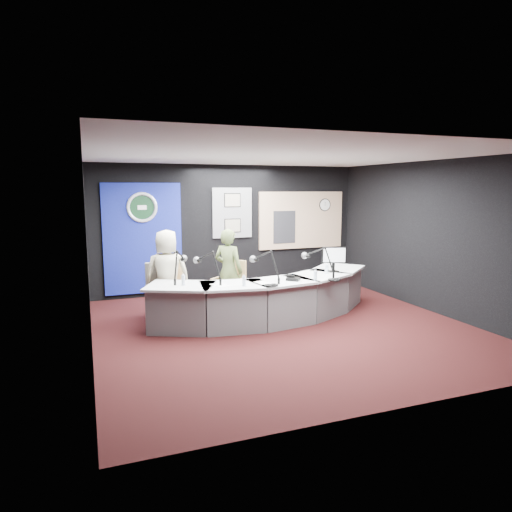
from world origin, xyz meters
name	(u,v)px	position (x,y,z in m)	size (l,w,h in m)	color
ground	(284,327)	(0.00, 0.00, 0.00)	(6.00, 6.00, 0.00)	black
ceiling	(286,155)	(0.00, 0.00, 2.80)	(6.00, 6.00, 0.02)	silver
wall_back	(230,229)	(0.00, 3.00, 1.40)	(6.00, 0.02, 2.80)	black
wall_front	(407,277)	(0.00, -3.00, 1.40)	(6.00, 0.02, 2.80)	black
wall_left	(87,253)	(-3.00, 0.00, 1.40)	(0.02, 6.00, 2.80)	black
wall_right	(434,237)	(3.00, 0.00, 1.40)	(0.02, 6.00, 2.80)	black
broadcast_desk	(269,298)	(-0.05, 0.55, 0.38)	(4.50, 1.90, 0.75)	silver
backdrop_panel	(143,239)	(-1.90, 2.97, 1.25)	(1.60, 0.05, 2.30)	navy
agency_seal	(142,207)	(-1.90, 2.93, 1.90)	(0.63, 0.63, 0.07)	silver
seal_center	(142,207)	(-1.90, 2.94, 1.90)	(0.48, 0.48, 0.01)	black
pinboard	(232,213)	(0.05, 2.97, 1.75)	(0.90, 0.04, 1.10)	slate
framed_photo_upper	(233,200)	(0.05, 2.94, 2.03)	(0.34, 0.02, 0.27)	gray
framed_photo_lower	(233,226)	(0.05, 2.94, 1.47)	(0.34, 0.02, 0.27)	gray
booth_window_frame	(301,220)	(1.75, 2.97, 1.55)	(2.12, 0.06, 1.32)	tan
booth_glow	(302,220)	(1.75, 2.96, 1.55)	(2.00, 0.02, 1.20)	#FCD09F
equipment_rack	(284,227)	(1.30, 2.94, 1.40)	(0.55, 0.02, 0.75)	black
wall_clock	(325,205)	(2.35, 2.94, 1.90)	(0.28, 0.28, 0.01)	white
armchair_left	(168,291)	(-1.71, 1.21, 0.49)	(0.55, 0.55, 0.98)	tan
armchair_right	(229,286)	(-0.58, 1.23, 0.49)	(0.55, 0.55, 0.98)	tan
draped_jacket	(160,282)	(-1.80, 1.45, 0.62)	(0.50, 0.10, 0.70)	slate
person_man	(167,275)	(-1.71, 1.21, 0.79)	(0.77, 0.50, 1.58)	beige
person_woman	(228,271)	(-0.58, 1.23, 0.78)	(0.57, 0.37, 1.56)	#4E5E31
computer_monitor	(334,255)	(1.27, 0.62, 1.07)	(0.41, 0.02, 0.28)	black
desk_phone	(293,279)	(0.23, 0.16, 0.78)	(0.21, 0.17, 0.05)	black
headphones_near	(334,280)	(0.87, -0.10, 0.77)	(0.20, 0.20, 0.03)	black
headphones_far	(271,285)	(-0.30, -0.15, 0.77)	(0.19, 0.19, 0.03)	black
paper_stack	(220,285)	(-1.03, 0.22, 0.75)	(0.21, 0.31, 0.00)	white
notepad	(262,283)	(-0.32, 0.16, 0.75)	(0.19, 0.27, 0.00)	white
boom_mic_a	(179,264)	(-1.58, 0.75, 1.05)	(0.39, 0.68, 0.60)	black
boom_mic_b	(208,265)	(-1.16, 0.48, 1.05)	(0.37, 0.69, 0.60)	black
boom_mic_c	(266,264)	(-0.23, 0.26, 1.05)	(0.36, 0.69, 0.60)	black
boom_mic_d	(319,260)	(0.80, 0.33, 1.05)	(0.40, 0.67, 0.60)	black
water_bottles	(264,276)	(-0.26, 0.27, 0.84)	(2.70, 0.55, 0.18)	silver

